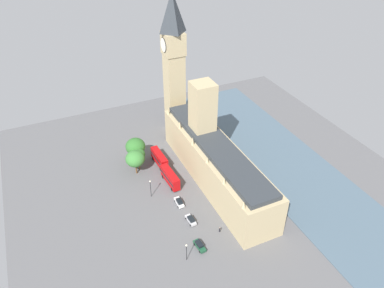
# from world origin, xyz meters

# --- Properties ---
(ground_plane) EXTENTS (129.80, 129.80, 0.00)m
(ground_plane) POSITION_xyz_m (0.00, 0.00, 0.00)
(ground_plane) COLOR #565659
(river_thames) EXTENTS (29.61, 116.82, 0.25)m
(river_thames) POSITION_xyz_m (-29.34, 0.00, 0.12)
(river_thames) COLOR #475B6B
(river_thames) RESTS_ON ground
(parliament_building) EXTENTS (13.29, 59.80, 32.04)m
(parliament_building) POSITION_xyz_m (-1.99, -1.40, 8.53)
(parliament_building) COLOR tan
(parliament_building) RESTS_ON ground
(clock_tower) EXTENTS (7.65, 7.65, 55.88)m
(clock_tower) POSITION_xyz_m (-2.30, -36.28, 28.91)
(clock_tower) COLOR tan
(clock_tower) RESTS_ON ground
(double_decker_bus_corner) EXTENTS (3.02, 10.60, 4.75)m
(double_decker_bus_corner) POSITION_xyz_m (12.16, -16.53, 2.63)
(double_decker_bus_corner) COLOR #B20C0F
(double_decker_bus_corner) RESTS_ON ground
(double_decker_bus_trailing) EXTENTS (3.12, 10.62, 4.75)m
(double_decker_bus_trailing) POSITION_xyz_m (12.55, -5.10, 2.63)
(double_decker_bus_trailing) COLOR #B20C0F
(double_decker_bus_trailing) RESTS_ON ground
(car_white_kerbside) EXTENTS (1.99, 4.78, 1.74)m
(car_white_kerbside) POSITION_xyz_m (13.81, 5.52, 0.89)
(car_white_kerbside) COLOR silver
(car_white_kerbside) RESTS_ON ground
(car_silver_under_trees) EXTENTS (2.03, 4.67, 1.74)m
(car_silver_under_trees) POSITION_xyz_m (13.59, 14.00, 0.89)
(car_silver_under_trees) COLOR #B7B7BC
(car_silver_under_trees) RESTS_ON ground
(car_dark_green_midblock) EXTENTS (2.12, 4.84, 1.74)m
(car_dark_green_midblock) POSITION_xyz_m (15.40, 23.88, 0.89)
(car_dark_green_midblock) COLOR #19472D
(car_dark_green_midblock) RESTS_ON ground
(pedestrian_opposite_hall) EXTENTS (0.60, 0.50, 1.66)m
(pedestrian_opposite_hall) POSITION_xyz_m (7.45, 20.99, 0.75)
(pedestrian_opposite_hall) COLOR black
(pedestrian_opposite_hall) RESTS_ON ground
(plane_tree_by_river_gate) EXTENTS (7.00, 7.00, 10.32)m
(plane_tree_by_river_gate) POSITION_xyz_m (19.42, -20.72, 7.32)
(plane_tree_by_river_gate) COLOR brown
(plane_tree_by_river_gate) RESTS_ON ground
(plane_tree_leading) EXTENTS (4.86, 4.86, 8.49)m
(plane_tree_leading) POSITION_xyz_m (19.66, -16.91, 6.36)
(plane_tree_leading) COLOR brown
(plane_tree_leading) RESTS_ON ground
(plane_tree_near_tower) EXTENTS (6.68, 6.68, 9.20)m
(plane_tree_near_tower) POSITION_xyz_m (21.35, -15.12, 6.34)
(plane_tree_near_tower) COLOR brown
(plane_tree_near_tower) RESTS_ON ground
(street_lamp_far_end) EXTENTS (0.56, 0.56, 6.73)m
(street_lamp_far_end) POSITION_xyz_m (20.70, -1.60, 4.66)
(street_lamp_far_end) COLOR black
(street_lamp_far_end) RESTS_ON ground
(street_lamp_slot_10) EXTENTS (0.56, 0.56, 6.09)m
(street_lamp_slot_10) POSITION_xyz_m (20.34, 26.14, 4.27)
(street_lamp_slot_10) COLOR black
(street_lamp_slot_10) RESTS_ON ground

